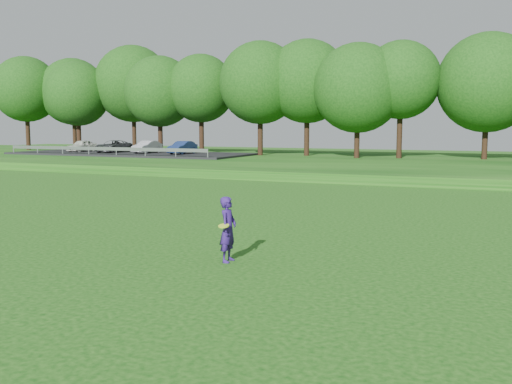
% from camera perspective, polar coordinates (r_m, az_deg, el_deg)
% --- Properties ---
extents(ground, '(140.00, 140.00, 0.00)m').
position_cam_1_polar(ground, '(17.15, -12.89, -5.02)').
color(ground, '#0D3F0C').
rests_on(ground, ground).
extents(berm, '(130.00, 30.00, 0.60)m').
position_cam_1_polar(berm, '(48.60, 11.80, 2.82)').
color(berm, '#0D3F0C').
rests_on(berm, ground).
extents(walking_path, '(130.00, 1.60, 0.04)m').
position_cam_1_polar(walking_path, '(35.09, 6.99, 1.04)').
color(walking_path, gray).
rests_on(walking_path, ground).
extents(treeline, '(104.00, 7.00, 15.00)m').
position_cam_1_polar(treeline, '(52.62, 12.94, 11.58)').
color(treeline, '#103C0D').
rests_on(treeline, berm).
extents(parking_lot, '(24.00, 9.00, 1.38)m').
position_cam_1_polar(parking_lot, '(57.59, -12.75, 4.06)').
color(parking_lot, black).
rests_on(parking_lot, berm).
extents(woman, '(0.44, 0.75, 1.66)m').
position_cam_1_polar(woman, '(14.36, -2.81, -3.75)').
color(woman, navy).
rests_on(woman, ground).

